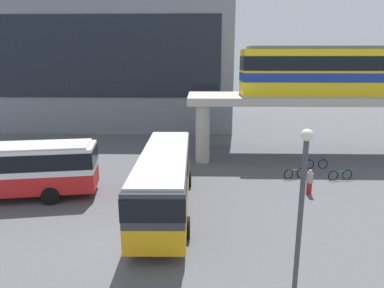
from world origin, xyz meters
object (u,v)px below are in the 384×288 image
train (382,70)px  bus_main (165,175)px  bicycle_brown (295,173)px  pedestrian_by_bike_rack (309,183)px  bicycle_green (340,175)px  bicycle_blue (316,164)px  station_building (119,63)px

train → bus_main: 20.46m
bicycle_brown → pedestrian_by_bike_rack: size_ratio=1.06×
bicycle_green → bicycle_blue: 2.62m
bus_main → bicycle_brown: (8.43, 5.23, -1.63)m
bicycle_green → train: bearing=50.9°
bicycle_green → bicycle_blue: bearing=108.5°
train → bicycle_blue: train is taller
bicycle_brown → pedestrian_by_bike_rack: bearing=-88.3°
bus_main → bicycle_brown: bearing=31.8°
station_building → pedestrian_by_bike_rack: bearing=-54.4°
bicycle_blue → bicycle_green: bearing=-71.5°
train → bicycle_blue: (-5.83, -3.65, -6.76)m
station_building → pedestrian_by_bike_rack: size_ratio=17.19×
train → pedestrian_by_bike_rack: (-7.90, -8.75, -6.38)m
bicycle_green → pedestrian_by_bike_rack: bearing=-138.0°
bicycle_green → pedestrian_by_bike_rack: size_ratio=1.12×
bicycle_blue → pedestrian_by_bike_rack: 5.52m
bus_main → bicycle_blue: 13.04m
train → bus_main: train is taller
bicycle_green → pedestrian_by_bike_rack: 3.92m
bus_main → bicycle_green: bus_main is taller
bicycle_blue → pedestrian_by_bike_rack: size_ratio=1.14×
station_building → train: (24.63, -14.59, -0.36)m
bus_main → bicycle_blue: bus_main is taller
bus_main → pedestrian_by_bike_rack: size_ratio=7.04×
train → pedestrian_by_bike_rack: 13.40m
station_building → train: bearing=-30.6°
bus_main → pedestrian_by_bike_rack: bus_main is taller
station_building → bicycle_blue: station_building is taller
bicycle_green → bicycle_brown: size_ratio=1.06×
station_building → bicycle_green: (19.64, -20.73, -7.11)m
train → bicycle_brown: size_ratio=13.43×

